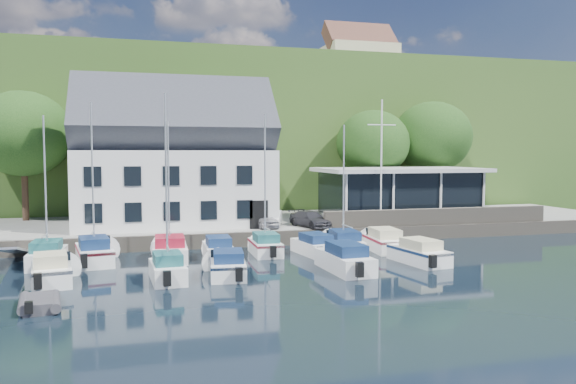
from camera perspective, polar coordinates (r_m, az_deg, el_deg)
name	(u,v)px	position (r m, az deg, el deg)	size (l,w,h in m)	color
ground	(340,280)	(28.33, 5.35, -8.94)	(180.00, 180.00, 0.00)	black
quay	(264,226)	(44.82, -2.43, -3.48)	(60.00, 13.00, 1.00)	gray
quay_face	(285,238)	(38.56, -0.33, -4.70)	(60.00, 0.30, 1.00)	#6E6558
hillside	(202,142)	(88.43, -8.72, 5.03)	(160.00, 75.00, 16.00)	#32551F
field_patch	(243,96)	(97.99, -4.57, 9.74)	(50.00, 30.00, 0.30)	#546432
farmhouse	(359,59)	(85.18, 7.26, 13.27)	(10.40, 7.00, 8.20)	beige
harbor_building	(175,166)	(42.48, -11.42, 2.59)	(14.40, 8.20, 8.70)	silver
club_pavilion	(399,193)	(46.80, 11.24, -0.10)	(13.20, 7.20, 4.10)	black
seawall	(439,216)	(43.36, 15.08, -2.41)	(18.00, 0.50, 1.20)	#6E6558
gangway	(17,263)	(36.12, -25.85, -6.50)	(1.20, 6.00, 1.40)	silver
car_silver	(264,219)	(40.29, -2.42, -2.76)	(1.40, 3.48, 1.19)	#BCBDC2
car_white	(273,218)	(41.13, -1.55, -2.68)	(1.17, 3.36, 1.11)	silver
car_dgrey	(310,219)	(40.51, 2.29, -2.76)	(1.59, 3.92, 1.14)	#313036
car_blue	(358,215)	(42.74, 7.10, -2.29)	(1.57, 3.97, 1.36)	#2D498B
flagpole	(381,163)	(41.79, 9.46, 2.95)	(2.21, 0.20, 9.22)	silver
tree_0	(24,156)	(48.73, -25.25, 3.34)	(7.46, 7.46, 10.19)	black
tree_1	(110,164)	(48.64, -17.63, 2.76)	(6.51, 6.51, 8.89)	black
tree_2	(203,149)	(48.16, -8.62, 4.29)	(8.22, 8.22, 11.24)	black
tree_4	(373,160)	(52.54, 8.62, 3.19)	(6.79, 6.79, 9.27)	black
tree_5	(432,155)	(55.48, 14.41, 3.65)	(7.48, 7.48, 10.23)	black
boat_r1_0	(45,186)	(33.92, -23.43, 0.53)	(1.90, 5.52, 8.96)	white
boat_r1_1	(93,180)	(33.68, -19.23, 1.16)	(1.98, 5.98, 9.60)	white
boat_r1_2	(169,185)	(33.69, -12.03, 0.68)	(2.17, 6.12, 8.87)	white
boat_r1_3	(218,247)	(33.93, -7.11, -5.61)	(1.76, 5.23, 1.38)	white
boat_r1_4	(265,187)	(34.69, -2.35, 0.55)	(1.77, 5.14, 8.50)	white
boat_r1_5	(315,244)	(35.17, 2.73, -5.27)	(1.86, 5.49, 1.34)	white
boat_r1_6	(344,184)	(35.73, 5.68, 0.81)	(2.00, 6.08, 8.71)	white
boat_r1_7	(383,239)	(37.04, 9.65, -4.75)	(1.95, 6.20, 1.47)	white
boat_r2_0	(51,268)	(29.70, -22.91, -7.15)	(1.91, 5.09, 1.51)	white
boat_r2_1	(166,192)	(28.09, -12.25, 0.04)	(1.71, 4.95, 8.88)	white
boat_r2_2	(228,263)	(29.15, -6.15, -7.20)	(1.91, 5.28, 1.37)	white
boat_r2_3	(344,257)	(30.40, 5.75, -6.55)	(1.96, 6.48, 1.56)	white
boat_r2_4	(419,251)	(33.21, 13.13, -5.84)	(1.90, 5.79, 1.44)	white
dinghy_1	(40,301)	(25.31, -23.91, -10.09)	(1.66, 2.76, 0.64)	#38373C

